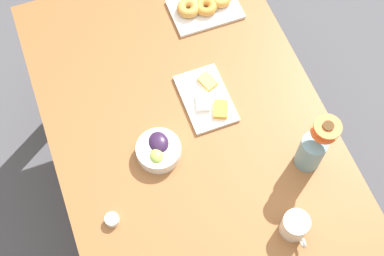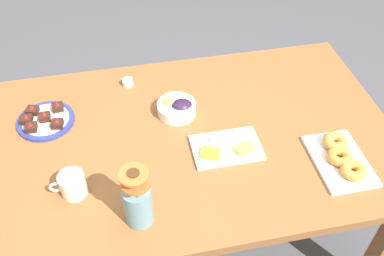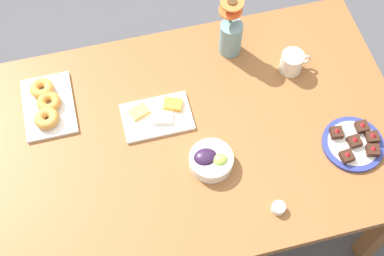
% 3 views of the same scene
% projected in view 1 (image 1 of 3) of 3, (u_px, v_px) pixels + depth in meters
% --- Properties ---
extents(ground_plane, '(6.00, 6.00, 0.00)m').
position_uv_depth(ground_plane, '(192.00, 199.00, 2.60)').
color(ground_plane, '#4C4C51').
extents(dining_table, '(1.60, 1.00, 0.74)m').
position_uv_depth(dining_table, '(192.00, 143.00, 2.02)').
color(dining_table, brown).
rests_on(dining_table, ground_plane).
extents(coffee_mug, '(0.12, 0.09, 0.09)m').
position_uv_depth(coffee_mug, '(295.00, 226.00, 1.74)').
color(coffee_mug, silver).
rests_on(coffee_mug, dining_table).
extents(grape_bowl, '(0.16, 0.16, 0.07)m').
position_uv_depth(grape_bowl, '(159.00, 150.00, 1.88)').
color(grape_bowl, white).
rests_on(grape_bowl, dining_table).
extents(cheese_platter, '(0.26, 0.17, 0.03)m').
position_uv_depth(cheese_platter, '(207.00, 98.00, 1.99)').
color(cheese_platter, white).
rests_on(cheese_platter, dining_table).
extents(croissant_platter, '(0.19, 0.28, 0.05)m').
position_uv_depth(croissant_platter, '(205.00, 7.00, 2.17)').
color(croissant_platter, white).
rests_on(croissant_platter, dining_table).
extents(jam_cup_honey, '(0.05, 0.05, 0.03)m').
position_uv_depth(jam_cup_honey, '(112.00, 219.00, 1.78)').
color(jam_cup_honey, white).
rests_on(jam_cup_honey, dining_table).
extents(flower_vase, '(0.09, 0.11, 0.26)m').
position_uv_depth(flower_vase, '(312.00, 150.00, 1.81)').
color(flower_vase, '#6B939E').
rests_on(flower_vase, dining_table).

